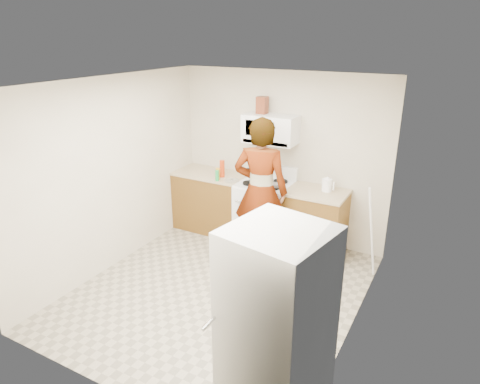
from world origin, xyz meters
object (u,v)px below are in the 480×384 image
Objects in this scene: kettle at (327,185)px; saucepan at (260,173)px; person at (261,192)px; fridge at (276,330)px; gas_range at (265,211)px; microwave at (271,129)px.

kettle is 1.07m from saucepan.
person is 1.18× the size of fridge.
gas_range reaches higher than saucepan.
microwave reaches higher than gas_range.
kettle is at bearing 6.14° from gas_range.
microwave is 3.84× the size of saucepan.
kettle is (0.71, 0.62, 0.02)m from person.
gas_range is 1.22m from microwave.
kettle is (0.88, -0.03, -0.68)m from microwave.
microwave is at bearing -87.62° from person.
kettle reaches higher than saucepan.
fridge reaches higher than gas_range.
saucepan is at bearing -75.40° from person.
microwave is 0.97m from person.
kettle is 0.85× the size of saucepan.
kettle is at bearing -2.12° from microwave.
saucepan is at bearing 128.64° from fridge.
kettle is at bearing 110.90° from fridge.
gas_range is 0.75m from person.
gas_range reaches higher than kettle.
microwave is at bearing -13.39° from saucepan.
gas_range is 3.18m from fridge.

